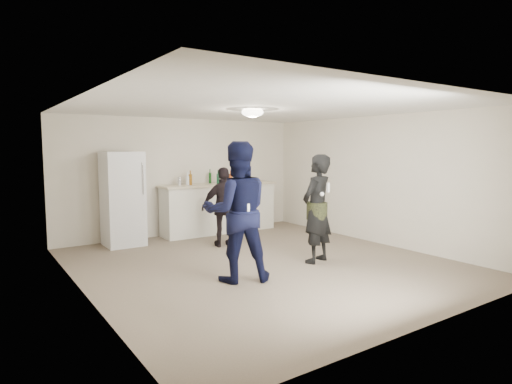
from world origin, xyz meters
TOP-DOWN VIEW (x-y plane):
  - floor at (0.00, 0.00)m, footprint 6.00×6.00m
  - ceiling at (0.00, 0.00)m, footprint 6.00×6.00m
  - wall_back at (0.00, 3.00)m, footprint 6.00×0.00m
  - wall_front at (0.00, -3.00)m, footprint 6.00×0.00m
  - wall_left at (-2.75, 0.00)m, footprint 0.00×6.00m
  - wall_right at (2.75, 0.00)m, footprint 0.00×6.00m
  - counter at (0.70, 2.67)m, footprint 2.60×0.56m
  - counter_top at (0.70, 2.67)m, footprint 2.68×0.64m
  - fridge at (-1.46, 2.60)m, footprint 0.70×0.70m
  - fridge_handle at (-1.18, 2.23)m, footprint 0.02×0.02m
  - ceiling_dome at (0.00, 0.30)m, footprint 0.36×0.36m
  - shaker at (-0.22, 2.73)m, footprint 0.08×0.08m
  - man at (-0.82, -0.53)m, footprint 1.16×1.04m
  - woman at (0.78, -0.43)m, footprint 0.74×0.60m
  - camo_shorts at (0.78, -0.43)m, footprint 0.34×0.34m
  - spectator at (0.11, 1.41)m, footprint 0.95×0.60m
  - remote_man at (-0.82, -0.81)m, footprint 0.04×0.04m
  - nunchuk_man at (-0.70, -0.78)m, footprint 0.07×0.07m
  - remote_woman at (0.78, -0.68)m, footprint 0.04×0.04m
  - nunchuk_woman at (0.68, -0.65)m, footprint 0.07×0.07m
  - bottle_cluster at (0.44, 2.67)m, footprint 1.04×0.36m

SIDE VIEW (x-z plane):
  - floor at x=0.00m, z-range 0.00..0.00m
  - counter at x=0.70m, z-range 0.00..1.05m
  - spectator at x=0.11m, z-range 0.00..1.51m
  - camo_shorts at x=0.78m, z-range 0.71..0.99m
  - woman at x=0.78m, z-range 0.00..1.77m
  - fridge at x=-1.46m, z-range 0.00..1.80m
  - nunchuk_man at x=-0.70m, z-range 0.95..1.01m
  - man at x=-0.82m, z-range 0.00..1.96m
  - remote_man at x=-0.82m, z-range 0.98..1.12m
  - counter_top at x=0.70m, z-range 1.05..1.09m
  - nunchuk_woman at x=0.68m, z-range 1.11..1.18m
  - shaker at x=-0.22m, z-range 1.09..1.26m
  - bottle_cluster at x=0.44m, z-range 1.08..1.32m
  - wall_back at x=0.00m, z-range -1.75..4.25m
  - wall_front at x=0.00m, z-range -1.75..4.25m
  - wall_left at x=-2.75m, z-range -1.75..4.25m
  - wall_right at x=2.75m, z-range -1.75..4.25m
  - remote_woman at x=0.78m, z-range 1.18..1.32m
  - fridge_handle at x=-1.18m, z-range 1.00..1.60m
  - ceiling_dome at x=0.00m, z-range 2.37..2.53m
  - ceiling at x=0.00m, z-range 2.50..2.50m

